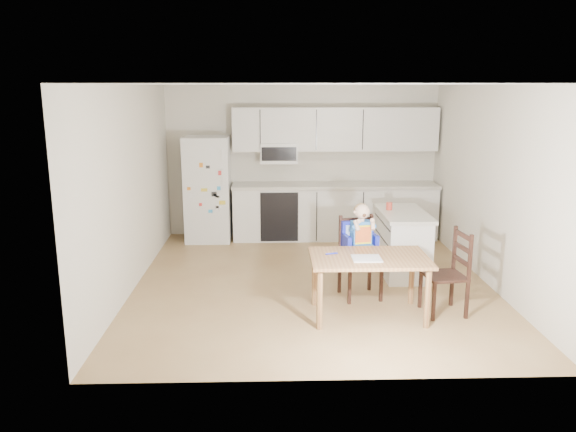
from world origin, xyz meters
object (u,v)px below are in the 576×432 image
Objects in this scene: refrigerator at (208,189)px; chair_booster at (360,240)px; chair_side at (453,267)px; red_cup at (389,206)px; kitchen_island at (402,242)px; dining_table at (369,265)px.

refrigerator is 1.48× the size of chair_booster.
red_cup is at bearing -171.88° from chair_side.
kitchen_island reaches higher than dining_table.
chair_booster reaches higher than dining_table.
kitchen_island is 1.21× the size of chair_side.
refrigerator is 3.35m from kitchen_island.
red_cup is 0.09× the size of chair_booster.
chair_booster is 1.21× the size of chair_side.
dining_table is at bearing -108.75° from red_cup.
chair_side is (3.03, -3.19, -0.31)m from refrigerator.
red_cup is (-0.17, 0.14, 0.47)m from kitchen_island.
kitchen_island is 1.61m from dining_table.
dining_table is at bearing -57.33° from refrigerator.
red_cup is at bearing -32.65° from refrigerator.
refrigerator is 1.47× the size of kitchen_island.
red_cup is 0.11× the size of chair_side.
chair_booster is at bearing -130.77° from kitchen_island.
chair_booster is at bearing -119.57° from red_cup.
dining_table is at bearing -93.29° from chair_side.
red_cup is (2.62, -1.68, 0.05)m from refrigerator.
refrigerator is 1.33× the size of dining_table.
chair_side reaches higher than kitchen_island.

